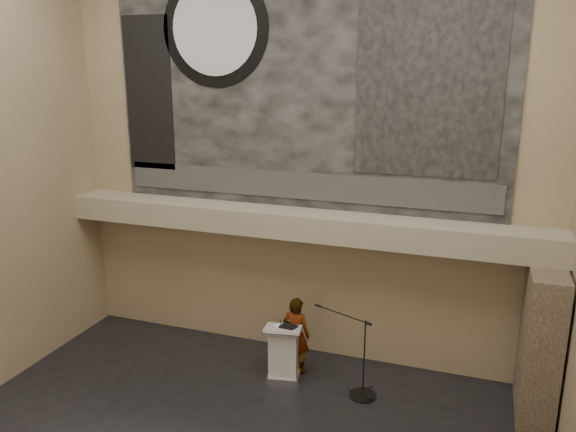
% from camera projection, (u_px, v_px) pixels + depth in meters
% --- Properties ---
extents(wall_back, '(10.00, 0.02, 8.50)m').
position_uv_depth(wall_back, '(301.00, 156.00, 11.20)').
color(wall_back, '#897757').
rests_on(wall_back, floor).
extents(soffit, '(10.00, 0.80, 0.50)m').
position_uv_depth(soffit, '(295.00, 223.00, 11.18)').
color(soffit, gray).
rests_on(soffit, wall_back).
extents(sprinkler_left, '(0.04, 0.04, 0.06)m').
position_uv_depth(sprinkler_left, '(221.00, 230.00, 11.72)').
color(sprinkler_left, '#B2893D').
rests_on(sprinkler_left, soffit).
extents(sprinkler_right, '(0.04, 0.04, 0.06)m').
position_uv_depth(sprinkler_right, '(389.00, 247.00, 10.60)').
color(sprinkler_right, '#B2893D').
rests_on(sprinkler_right, soffit).
extents(banner, '(8.00, 0.05, 5.00)m').
position_uv_depth(banner, '(301.00, 81.00, 10.80)').
color(banner, black).
rests_on(banner, wall_back).
extents(banner_text_strip, '(7.76, 0.02, 0.55)m').
position_uv_depth(banner_text_strip, '(300.00, 186.00, 11.30)').
color(banner_text_strip, '#303030').
rests_on(banner_text_strip, banner).
extents(banner_clock_rim, '(2.30, 0.02, 2.30)m').
position_uv_depth(banner_clock_rim, '(214.00, 28.00, 11.08)').
color(banner_clock_rim, black).
rests_on(banner_clock_rim, banner).
extents(banner_clock_face, '(1.84, 0.02, 1.84)m').
position_uv_depth(banner_clock_face, '(214.00, 28.00, 11.06)').
color(banner_clock_face, silver).
rests_on(banner_clock_face, banner).
extents(banner_building_print, '(2.60, 0.02, 3.60)m').
position_uv_depth(banner_building_print, '(429.00, 77.00, 9.97)').
color(banner_building_print, black).
rests_on(banner_building_print, banner).
extents(banner_brick_print, '(1.10, 0.02, 3.20)m').
position_uv_depth(banner_brick_print, '(149.00, 94.00, 11.93)').
color(banner_brick_print, black).
rests_on(banner_brick_print, banner).
extents(stone_pier, '(0.60, 1.40, 2.70)m').
position_uv_depth(stone_pier, '(540.00, 343.00, 9.69)').
color(stone_pier, '#46392B').
rests_on(stone_pier, floor).
extents(lectern, '(0.78, 0.62, 1.13)m').
position_uv_depth(lectern, '(284.00, 352.00, 10.99)').
color(lectern, silver).
rests_on(lectern, floor).
extents(binder, '(0.35, 0.30, 0.04)m').
position_uv_depth(binder, '(288.00, 327.00, 10.82)').
color(binder, black).
rests_on(binder, lectern).
extents(papers, '(0.29, 0.33, 0.00)m').
position_uv_depth(papers, '(279.00, 327.00, 10.84)').
color(papers, white).
rests_on(papers, lectern).
extents(speaker_person, '(0.62, 0.44, 1.59)m').
position_uv_depth(speaker_person, '(296.00, 335.00, 11.18)').
color(speaker_person, silver).
rests_on(speaker_person, floor).
extents(mic_stand, '(1.33, 0.71, 1.54)m').
position_uv_depth(mic_stand, '(361.00, 384.00, 10.48)').
color(mic_stand, black).
rests_on(mic_stand, floor).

